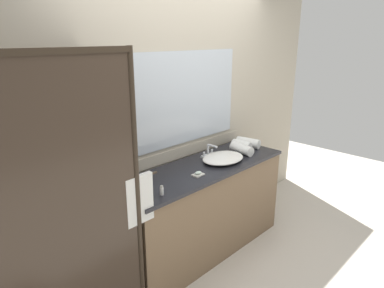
% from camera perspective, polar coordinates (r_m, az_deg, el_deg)
% --- Properties ---
extents(ground_plane, '(8.00, 8.00, 0.00)m').
position_cam_1_polar(ground_plane, '(3.58, 1.77, -17.29)').
color(ground_plane, beige).
extents(wall_back_with_mirror, '(4.40, 0.06, 2.60)m').
position_cam_1_polar(wall_back_with_mirror, '(3.26, -2.46, 4.44)').
color(wall_back_with_mirror, '#B2A893').
rests_on(wall_back_with_mirror, ground_plane).
extents(vanity_cabinet, '(1.80, 0.58, 0.90)m').
position_cam_1_polar(vanity_cabinet, '(3.35, 1.72, -10.89)').
color(vanity_cabinet, brown).
rests_on(vanity_cabinet, ground_plane).
extents(shower_enclosure, '(1.20, 0.59, 2.00)m').
position_cam_1_polar(shower_enclosure, '(2.25, -17.22, -10.23)').
color(shower_enclosure, '#2D2319').
rests_on(shower_enclosure, ground_plane).
extents(sink_basin, '(0.45, 0.34, 0.06)m').
position_cam_1_polar(sink_basin, '(3.28, 5.24, -2.34)').
color(sink_basin, white).
rests_on(sink_basin, vanity_cabinet).
extents(faucet, '(0.17, 0.14, 0.13)m').
position_cam_1_polar(faucet, '(3.39, 2.82, -1.39)').
color(faucet, silver).
rests_on(faucet, vanity_cabinet).
extents(soap_dish, '(0.10, 0.07, 0.04)m').
position_cam_1_polar(soap_dish, '(2.94, 1.03, -5.04)').
color(soap_dish, silver).
rests_on(soap_dish, vanity_cabinet).
extents(amenity_bottle_conditioner, '(0.03, 0.03, 0.09)m').
position_cam_1_polar(amenity_bottle_conditioner, '(2.67, -8.00, -7.06)').
color(amenity_bottle_conditioner, '#4C7056').
rests_on(amenity_bottle_conditioner, vanity_cabinet).
extents(amenity_bottle_body_wash, '(0.02, 0.02, 0.10)m').
position_cam_1_polar(amenity_bottle_body_wash, '(2.83, -12.01, -5.70)').
color(amenity_bottle_body_wash, '#4C7056').
rests_on(amenity_bottle_body_wash, vanity_cabinet).
extents(amenity_bottle_lotion, '(0.03, 0.03, 0.08)m').
position_cam_1_polar(amenity_bottle_lotion, '(2.60, -5.11, -7.82)').
color(amenity_bottle_lotion, white).
rests_on(amenity_bottle_lotion, vanity_cabinet).
extents(rolled_towel_near_edge, '(0.15, 0.27, 0.10)m').
position_cam_1_polar(rolled_towel_near_edge, '(3.72, 9.42, 0.24)').
color(rolled_towel_near_edge, white).
rests_on(rolled_towel_near_edge, vanity_cabinet).
extents(rolled_towel_middle, '(0.11, 0.21, 0.10)m').
position_cam_1_polar(rolled_towel_middle, '(3.64, 8.35, -0.16)').
color(rolled_towel_middle, white).
rests_on(rolled_towel_middle, vanity_cabinet).
extents(rolled_towel_far_edge, '(0.13, 0.27, 0.10)m').
position_cam_1_polar(rolled_towel_far_edge, '(3.51, 8.35, -0.82)').
color(rolled_towel_far_edge, white).
rests_on(rolled_towel_far_edge, vanity_cabinet).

